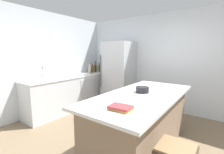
# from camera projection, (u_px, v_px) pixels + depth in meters

# --- Properties ---
(ground_plane) EXTENTS (7.20, 7.20, 0.00)m
(ground_plane) POSITION_uv_depth(u_px,v_px,m) (117.00, 146.00, 2.62)
(ground_plane) COLOR #7A664C
(wall_rear) EXTENTS (6.00, 0.10, 2.60)m
(wall_rear) POSITION_uv_depth(u_px,v_px,m) (164.00, 63.00, 4.21)
(wall_rear) COLOR silver
(wall_rear) RESTS_ON ground_plane
(wall_left) EXTENTS (0.10, 6.00, 2.60)m
(wall_left) POSITION_uv_depth(u_px,v_px,m) (36.00, 64.00, 3.85)
(wall_left) COLOR silver
(wall_left) RESTS_ON ground_plane
(counter_run_left) EXTENTS (0.66, 2.65, 0.93)m
(counter_run_left) POSITION_uv_depth(u_px,v_px,m) (72.00, 92.00, 4.39)
(counter_run_left) COLOR silver
(counter_run_left) RESTS_ON ground_plane
(kitchen_island) EXTENTS (1.02, 2.26, 0.91)m
(kitchen_island) POSITION_uv_depth(u_px,v_px,m) (141.00, 121.00, 2.54)
(kitchen_island) COLOR #8E755B
(kitchen_island) RESTS_ON ground_plane
(refrigerator) EXTENTS (0.83, 0.78, 1.88)m
(refrigerator) POSITION_uv_depth(u_px,v_px,m) (119.00, 74.00, 4.64)
(refrigerator) COLOR #B7BABF
(refrigerator) RESTS_ON ground_plane
(sink_faucet) EXTENTS (0.15, 0.05, 0.30)m
(sink_faucet) POSITION_uv_depth(u_px,v_px,m) (56.00, 72.00, 3.95)
(sink_faucet) COLOR silver
(sink_faucet) RESTS_ON counter_run_left
(flower_vase) EXTENTS (0.09, 0.09, 0.33)m
(flower_vase) POSITION_uv_depth(u_px,v_px,m) (43.00, 76.00, 3.56)
(flower_vase) COLOR silver
(flower_vase) RESTS_ON counter_run_left
(paper_towel_roll) EXTENTS (0.14, 0.14, 0.31)m
(paper_towel_roll) POSITION_uv_depth(u_px,v_px,m) (67.00, 72.00, 4.13)
(paper_towel_roll) COLOR gray
(paper_towel_roll) RESTS_ON counter_run_left
(syrup_bottle) EXTENTS (0.07, 0.07, 0.29)m
(syrup_bottle) POSITION_uv_depth(u_px,v_px,m) (100.00, 68.00, 5.29)
(syrup_bottle) COLOR #5B3319
(syrup_bottle) RESTS_ON counter_run_left
(olive_oil_bottle) EXTENTS (0.06, 0.06, 0.31)m
(olive_oil_bottle) POSITION_uv_depth(u_px,v_px,m) (97.00, 68.00, 5.22)
(olive_oil_bottle) COLOR olive
(olive_oil_bottle) RESTS_ON counter_run_left
(wine_bottle) EXTENTS (0.06, 0.06, 0.35)m
(wine_bottle) POSITION_uv_depth(u_px,v_px,m) (95.00, 68.00, 5.13)
(wine_bottle) COLOR #19381E
(wine_bottle) RESTS_ON counter_run_left
(whiskey_bottle) EXTENTS (0.08, 0.08, 0.26)m
(whiskey_bottle) POSITION_uv_depth(u_px,v_px,m) (93.00, 69.00, 5.08)
(whiskey_bottle) COLOR brown
(whiskey_bottle) RESTS_ON counter_run_left
(vinegar_bottle) EXTENTS (0.05, 0.05, 0.32)m
(vinegar_bottle) POSITION_uv_depth(u_px,v_px,m) (91.00, 69.00, 5.00)
(vinegar_bottle) COLOR #994C23
(vinegar_bottle) RESTS_ON counter_run_left
(hot_sauce_bottle) EXTENTS (0.05, 0.05, 0.24)m
(hot_sauce_bottle) POSITION_uv_depth(u_px,v_px,m) (91.00, 70.00, 4.88)
(hot_sauce_bottle) COLOR red
(hot_sauce_bottle) RESTS_ON counter_run_left
(gin_bottle) EXTENTS (0.07, 0.07, 0.30)m
(gin_bottle) POSITION_uv_depth(u_px,v_px,m) (90.00, 70.00, 4.78)
(gin_bottle) COLOR #8CB79E
(gin_bottle) RESTS_ON counter_run_left
(cookbook_stack) EXTENTS (0.27, 0.21, 0.05)m
(cookbook_stack) POSITION_uv_depth(u_px,v_px,m) (121.00, 108.00, 1.78)
(cookbook_stack) COLOR gold
(cookbook_stack) RESTS_ON kitchen_island
(mixing_bowl) EXTENTS (0.22, 0.22, 0.09)m
(mixing_bowl) POSITION_uv_depth(u_px,v_px,m) (142.00, 90.00, 2.57)
(mixing_bowl) COLOR black
(mixing_bowl) RESTS_ON kitchen_island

